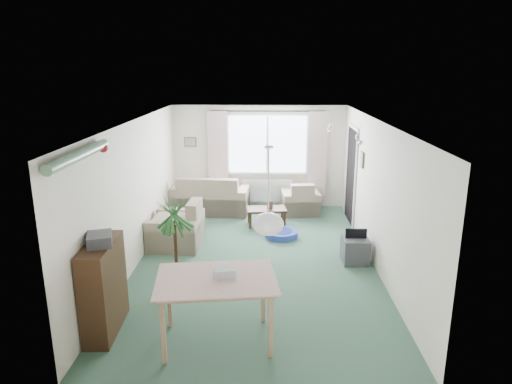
{
  "coord_description": "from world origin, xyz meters",
  "views": [
    {
      "loc": [
        0.17,
        -7.28,
        3.23
      ],
      "look_at": [
        0.0,
        0.3,
        1.15
      ],
      "focal_mm": 32.0,
      "sensor_mm": 36.0,
      "label": 1
    }
  ],
  "objects_px": {
    "armchair_left": "(176,223)",
    "tv_cube": "(355,250)",
    "armchair_corner": "(300,197)",
    "coffee_table": "(266,217)",
    "dining_table": "(217,311)",
    "sofa": "(210,194)",
    "houseplant": "(175,242)",
    "bookshelf": "(104,288)",
    "pet_bed": "(281,234)"
  },
  "relations": [
    {
      "from": "armchair_left",
      "to": "tv_cube",
      "type": "distance_m",
      "value": 3.28
    },
    {
      "from": "armchair_corner",
      "to": "coffee_table",
      "type": "height_order",
      "value": "armchair_corner"
    },
    {
      "from": "armchair_corner",
      "to": "coffee_table",
      "type": "distance_m",
      "value": 1.17
    },
    {
      "from": "armchair_corner",
      "to": "dining_table",
      "type": "distance_m",
      "value": 5.29
    },
    {
      "from": "sofa",
      "to": "houseplant",
      "type": "xyz_separation_m",
      "value": [
        -0.07,
        -3.72,
        0.28
      ]
    },
    {
      "from": "armchair_left",
      "to": "bookshelf",
      "type": "xyz_separation_m",
      "value": [
        -0.34,
        -2.86,
        0.15
      ]
    },
    {
      "from": "armchair_corner",
      "to": "houseplant",
      "type": "xyz_separation_m",
      "value": [
        -2.12,
        -3.7,
        0.35
      ]
    },
    {
      "from": "tv_cube",
      "to": "pet_bed",
      "type": "xyz_separation_m",
      "value": [
        -1.22,
        1.15,
        -0.15
      ]
    },
    {
      "from": "sofa",
      "to": "armchair_left",
      "type": "height_order",
      "value": "same"
    },
    {
      "from": "houseplant",
      "to": "dining_table",
      "type": "bearing_deg",
      "value": -61.69
    },
    {
      "from": "coffee_table",
      "to": "houseplant",
      "type": "relative_size",
      "value": 0.57
    },
    {
      "from": "bookshelf",
      "to": "pet_bed",
      "type": "relative_size",
      "value": 1.83
    },
    {
      "from": "armchair_corner",
      "to": "bookshelf",
      "type": "bearing_deg",
      "value": 55.2
    },
    {
      "from": "armchair_left",
      "to": "houseplant",
      "type": "xyz_separation_m",
      "value": [
        0.33,
        -1.66,
        0.28
      ]
    },
    {
      "from": "sofa",
      "to": "pet_bed",
      "type": "xyz_separation_m",
      "value": [
        1.58,
        -1.6,
        -0.37
      ]
    },
    {
      "from": "coffee_table",
      "to": "dining_table",
      "type": "distance_m",
      "value": 4.3
    },
    {
      "from": "sofa",
      "to": "coffee_table",
      "type": "xyz_separation_m",
      "value": [
        1.28,
        -0.89,
        -0.25
      ]
    },
    {
      "from": "bookshelf",
      "to": "pet_bed",
      "type": "bearing_deg",
      "value": 52.95
    },
    {
      "from": "dining_table",
      "to": "pet_bed",
      "type": "distance_m",
      "value": 3.67
    },
    {
      "from": "dining_table",
      "to": "pet_bed",
      "type": "height_order",
      "value": "dining_table"
    },
    {
      "from": "bookshelf",
      "to": "pet_bed",
      "type": "xyz_separation_m",
      "value": [
        2.32,
        3.33,
        -0.52
      ]
    },
    {
      "from": "armchair_corner",
      "to": "tv_cube",
      "type": "xyz_separation_m",
      "value": [
        0.75,
        -2.72,
        -0.15
      ]
    },
    {
      "from": "armchair_left",
      "to": "houseplant",
      "type": "relative_size",
      "value": 0.68
    },
    {
      "from": "coffee_table",
      "to": "dining_table",
      "type": "xyz_separation_m",
      "value": [
        -0.59,
        -4.25,
        0.22
      ]
    },
    {
      "from": "sofa",
      "to": "pet_bed",
      "type": "relative_size",
      "value": 2.71
    },
    {
      "from": "armchair_left",
      "to": "tv_cube",
      "type": "relative_size",
      "value": 2.03
    },
    {
      "from": "armchair_corner",
      "to": "tv_cube",
      "type": "relative_size",
      "value": 1.73
    },
    {
      "from": "dining_table",
      "to": "tv_cube",
      "type": "distance_m",
      "value": 3.19
    },
    {
      "from": "sofa",
      "to": "houseplant",
      "type": "bearing_deg",
      "value": 93.04
    },
    {
      "from": "houseplant",
      "to": "tv_cube",
      "type": "xyz_separation_m",
      "value": [
        2.87,
        0.98,
        -0.5
      ]
    },
    {
      "from": "tv_cube",
      "to": "bookshelf",
      "type": "bearing_deg",
      "value": -149.42
    },
    {
      "from": "houseplant",
      "to": "dining_table",
      "type": "height_order",
      "value": "houseplant"
    },
    {
      "from": "sofa",
      "to": "bookshelf",
      "type": "relative_size",
      "value": 1.48
    },
    {
      "from": "armchair_left",
      "to": "pet_bed",
      "type": "bearing_deg",
      "value": 106.5
    },
    {
      "from": "sofa",
      "to": "tv_cube",
      "type": "distance_m",
      "value": 3.93
    },
    {
      "from": "houseplant",
      "to": "coffee_table",
      "type": "bearing_deg",
      "value": 64.45
    },
    {
      "from": "sofa",
      "to": "armchair_left",
      "type": "distance_m",
      "value": 2.11
    },
    {
      "from": "coffee_table",
      "to": "pet_bed",
      "type": "bearing_deg",
      "value": -67.68
    },
    {
      "from": "pet_bed",
      "to": "armchair_corner",
      "type": "bearing_deg",
      "value": 73.27
    },
    {
      "from": "sofa",
      "to": "tv_cube",
      "type": "relative_size",
      "value": 3.64
    },
    {
      "from": "armchair_left",
      "to": "houseplant",
      "type": "distance_m",
      "value": 1.71
    },
    {
      "from": "bookshelf",
      "to": "houseplant",
      "type": "xyz_separation_m",
      "value": [
        0.67,
        1.21,
        0.13
      ]
    },
    {
      "from": "pet_bed",
      "to": "armchair_left",
      "type": "bearing_deg",
      "value": -166.72
    },
    {
      "from": "bookshelf",
      "to": "tv_cube",
      "type": "xyz_separation_m",
      "value": [
        3.54,
        2.18,
        -0.37
      ]
    },
    {
      "from": "dining_table",
      "to": "tv_cube",
      "type": "height_order",
      "value": "dining_table"
    },
    {
      "from": "houseplant",
      "to": "pet_bed",
      "type": "relative_size",
      "value": 2.24
    },
    {
      "from": "sofa",
      "to": "bookshelf",
      "type": "height_order",
      "value": "bookshelf"
    },
    {
      "from": "sofa",
      "to": "houseplant",
      "type": "relative_size",
      "value": 1.21
    },
    {
      "from": "sofa",
      "to": "pet_bed",
      "type": "bearing_deg",
      "value": 138.72
    },
    {
      "from": "armchair_corner",
      "to": "dining_table",
      "type": "bearing_deg",
      "value": 69.95
    }
  ]
}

